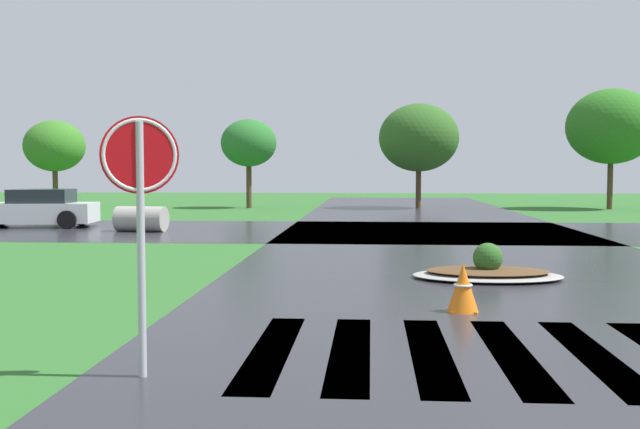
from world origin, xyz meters
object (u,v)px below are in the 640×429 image
object	(u,v)px
drainage_pipe_stack	(141,219)
stop_sign	(140,184)
traffic_cone	(463,288)
median_island	(488,271)
car_silver_hatch	(35,209)

from	to	relation	value
drainage_pipe_stack	stop_sign	bearing A→B (deg)	-72.41
traffic_cone	stop_sign	bearing A→B (deg)	-134.80
median_island	drainage_pipe_stack	size ratio (longest dim) A/B	1.62
drainage_pipe_stack	traffic_cone	distance (m)	15.93
stop_sign	traffic_cone	distance (m)	5.33
drainage_pipe_stack	traffic_cone	world-z (taller)	drainage_pipe_stack
traffic_cone	median_island	bearing A→B (deg)	75.31
car_silver_hatch	drainage_pipe_stack	size ratio (longest dim) A/B	2.58
median_island	stop_sign	bearing A→B (deg)	-122.77
median_island	traffic_cone	xyz separation A→B (m)	(-0.87, -3.31, 0.21)
car_silver_hatch	stop_sign	bearing A→B (deg)	111.48
stop_sign	median_island	size ratio (longest dim) A/B	0.92
median_island	traffic_cone	bearing A→B (deg)	-104.69
car_silver_hatch	drainage_pipe_stack	xyz separation A→B (m)	(4.35, -1.57, -0.22)
stop_sign	median_island	bearing A→B (deg)	36.14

